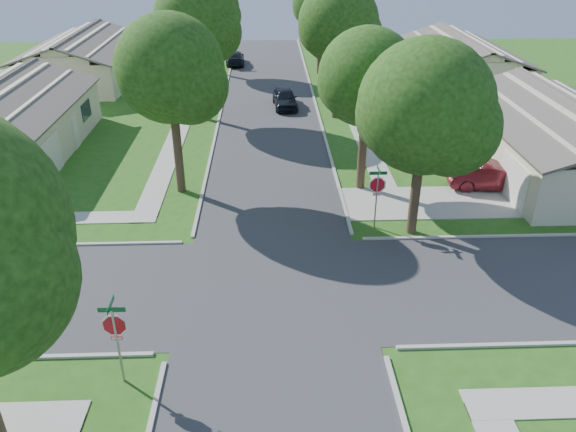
% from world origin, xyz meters
% --- Properties ---
extents(ground, '(100.00, 100.00, 0.00)m').
position_xyz_m(ground, '(0.00, 0.00, 0.00)').
color(ground, '#255717').
rests_on(ground, ground).
extents(road_ns, '(7.00, 100.00, 0.02)m').
position_xyz_m(road_ns, '(0.00, 0.00, 0.00)').
color(road_ns, '#333335').
rests_on(road_ns, ground).
extents(sidewalk_ne, '(1.20, 40.00, 0.04)m').
position_xyz_m(sidewalk_ne, '(6.10, 26.00, 0.02)').
color(sidewalk_ne, '#9E9B91').
rests_on(sidewalk_ne, ground).
extents(sidewalk_nw, '(1.20, 40.00, 0.04)m').
position_xyz_m(sidewalk_nw, '(-6.10, 26.00, 0.02)').
color(sidewalk_nw, '#9E9B91').
rests_on(sidewalk_nw, ground).
extents(driveway, '(8.80, 3.60, 0.05)m').
position_xyz_m(driveway, '(7.90, 7.10, 0.03)').
color(driveway, '#9E9B91').
rests_on(driveway, ground).
extents(stop_sign_sw, '(1.05, 0.80, 2.98)m').
position_xyz_m(stop_sign_sw, '(-4.70, -4.70, 2.03)').
color(stop_sign_sw, gray).
rests_on(stop_sign_sw, ground).
extents(stop_sign_ne, '(1.05, 0.80, 2.98)m').
position_xyz_m(stop_sign_ne, '(4.70, 4.70, 2.03)').
color(stop_sign_ne, gray).
rests_on(stop_sign_ne, ground).
extents(tree_e_near, '(4.97, 4.80, 8.28)m').
position_xyz_m(tree_e_near, '(4.75, 9.01, 5.64)').
color(tree_e_near, '#38281C').
rests_on(tree_e_near, ground).
extents(tree_e_mid, '(5.59, 5.40, 9.21)m').
position_xyz_m(tree_e_mid, '(4.76, 21.01, 6.25)').
color(tree_e_mid, '#38281C').
rests_on(tree_e_mid, ground).
extents(tree_e_far, '(5.17, 5.00, 8.72)m').
position_xyz_m(tree_e_far, '(4.75, 34.01, 5.98)').
color(tree_e_far, '#38281C').
rests_on(tree_e_far, ground).
extents(tree_w_near, '(5.38, 5.20, 8.97)m').
position_xyz_m(tree_w_near, '(-4.64, 9.01, 6.12)').
color(tree_w_near, '#38281C').
rests_on(tree_w_near, ground).
extents(tree_w_mid, '(5.80, 5.60, 9.56)m').
position_xyz_m(tree_w_mid, '(-4.64, 21.01, 6.49)').
color(tree_w_mid, '#38281C').
rests_on(tree_w_mid, ground).
extents(tree_w_far, '(4.76, 4.60, 8.04)m').
position_xyz_m(tree_w_far, '(-4.65, 34.01, 5.51)').
color(tree_w_far, '#38281C').
rests_on(tree_w_far, ground).
extents(tree_ne_corner, '(5.80, 5.60, 8.66)m').
position_xyz_m(tree_ne_corner, '(6.36, 4.21, 5.59)').
color(tree_ne_corner, '#38281C').
rests_on(tree_ne_corner, ground).
extents(house_ne_near, '(8.42, 13.60, 4.23)m').
position_xyz_m(house_ne_near, '(15.99, 11.00, 1.52)').
color(house_ne_near, beige).
rests_on(house_ne_near, ground).
extents(house_ne_far, '(8.42, 13.60, 4.23)m').
position_xyz_m(house_ne_far, '(15.99, 29.00, 1.52)').
color(house_ne_far, beige).
rests_on(house_ne_far, ground).
extents(house_nw_near, '(8.42, 13.60, 4.23)m').
position_xyz_m(house_nw_near, '(-15.99, 15.00, 1.52)').
color(house_nw_near, beige).
rests_on(house_nw_near, ground).
extents(house_nw_far, '(8.42, 13.60, 4.23)m').
position_xyz_m(house_nw_far, '(-15.99, 32.00, 1.52)').
color(house_nw_far, beige).
rests_on(house_nw_far, ground).
extents(car_driveway, '(4.53, 1.98, 1.45)m').
position_xyz_m(car_driveway, '(11.50, 8.70, 0.72)').
color(car_driveway, '#591218').
rests_on(car_driveway, ground).
extents(car_curb_east, '(1.97, 4.28, 1.42)m').
position_xyz_m(car_curb_east, '(1.20, 23.55, 0.71)').
color(car_curb_east, black).
rests_on(car_curb_east, ground).
extents(car_curb_west, '(2.00, 4.43, 1.26)m').
position_xyz_m(car_curb_west, '(-3.20, 37.89, 0.63)').
color(car_curb_west, black).
rests_on(car_curb_west, ground).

